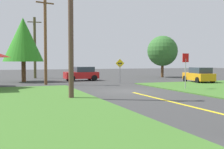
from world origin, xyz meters
TOP-DOWN VIEW (x-y plane):
  - ground_plane at (0.00, 0.00)m, footprint 120.00×120.00m
  - lane_stripe_center at (0.00, -8.00)m, footprint 0.20×14.00m
  - stop_sign at (4.81, -0.52)m, footprint 0.69×0.20m
  - car_on_crossroad at (10.55, 5.11)m, footprint 2.41×4.24m
  - car_approaching_junction at (-0.24, 12.59)m, footprint 3.89×2.17m
  - utility_pole_near at (-4.95, -2.73)m, footprint 1.80×0.31m
  - utility_pole_mid at (-4.99, 8.20)m, footprint 1.77×0.59m
  - utility_pole_far at (-4.93, 19.13)m, footprint 1.80×0.35m
  - direction_sign at (2.39, 7.29)m, footprint 0.89×0.20m
  - oak_tree_left at (12.22, 15.28)m, footprint 4.28×4.28m
  - pine_tree_center at (-6.74, 13.01)m, footprint 4.38×4.38m

SIDE VIEW (x-z plane):
  - ground_plane at x=0.00m, z-range 0.00..0.00m
  - lane_stripe_center at x=0.00m, z-range 0.00..0.01m
  - car_on_crossroad at x=10.55m, z-range -0.01..1.61m
  - car_approaching_junction at x=-0.24m, z-range -0.01..1.61m
  - direction_sign at x=2.39m, z-range 0.31..2.81m
  - stop_sign at x=4.81m, z-range 0.56..3.45m
  - oak_tree_left at x=12.22m, z-range 0.79..6.66m
  - utility_pole_far at x=-4.93m, z-range 0.09..8.17m
  - utility_pole_mid at x=-4.99m, z-range 0.13..8.65m
  - pine_tree_center at x=-6.74m, z-range 1.10..8.15m
  - utility_pole_near at x=-4.95m, z-range 0.11..9.37m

